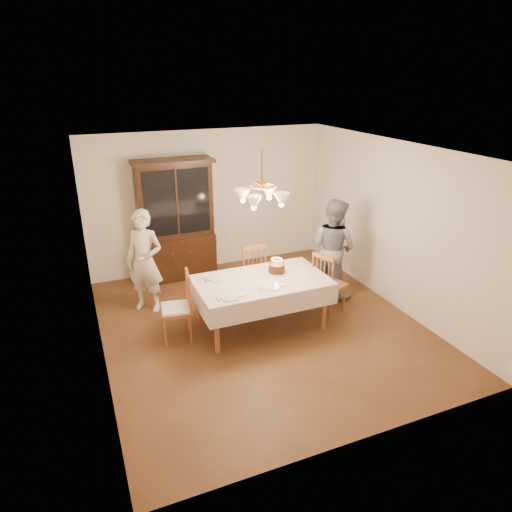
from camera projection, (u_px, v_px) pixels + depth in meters
name	position (u px, v px, depth m)	size (l,w,h in m)	color
ground	(261.00, 325.00, 6.84)	(5.00, 5.00, 0.00)	#532F17
room_shell	(262.00, 225.00, 6.25)	(5.00, 5.00, 5.00)	white
dining_table	(261.00, 284.00, 6.58)	(1.90, 1.10, 0.76)	brown
china_hutch	(176.00, 222.00, 8.13)	(1.38, 0.54, 2.16)	black
chair_far_side	(250.00, 274.00, 7.52)	(0.45, 0.44, 1.00)	brown
chair_left_end	(177.00, 310.00, 6.35)	(0.48, 0.50, 1.00)	brown
chair_right_end	(329.00, 285.00, 7.10)	(0.55, 0.56, 1.00)	brown
elderly_woman	(145.00, 261.00, 7.03)	(0.60, 0.39, 1.63)	white
adult_in_grey	(333.00, 248.00, 7.53)	(0.81, 0.63, 1.66)	slate
birthday_cake	(277.00, 269.00, 6.74)	(0.30, 0.30, 0.23)	white
place_setting_near_left	(231.00, 297.00, 6.04)	(0.41, 0.26, 0.02)	white
place_setting_near_right	(272.00, 287.00, 6.32)	(0.40, 0.25, 0.02)	white
place_setting_far_left	(218.00, 278.00, 6.59)	(0.42, 0.27, 0.02)	white
chandelier	(262.00, 197.00, 6.10)	(0.62, 0.62, 0.73)	#BF8C3F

